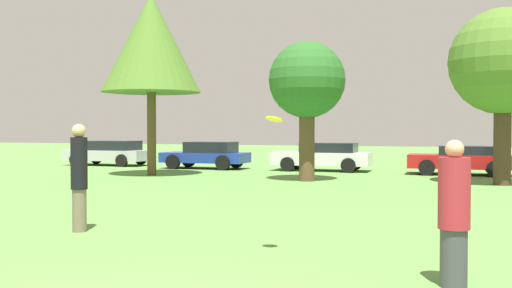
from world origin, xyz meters
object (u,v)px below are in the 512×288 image
(tree_1, at_px, (307,82))
(parked_car_white, at_px, (323,156))
(person_thrower, at_px, (79,175))
(frisbee, at_px, (274,119))
(tree_2, at_px, (503,63))
(person_catcher, at_px, (454,214))
(parked_car_silver, at_px, (110,152))
(tree_0, at_px, (151,44))
(parked_car_red, at_px, (462,159))
(parked_car_blue, at_px, (207,154))

(tree_1, relative_size, parked_car_white, 1.14)
(person_thrower, xyz_separation_m, frisbee, (3.88, -0.72, 0.96))
(tree_2, bearing_deg, person_catcher, -94.59)
(tree_2, relative_size, parked_car_silver, 1.32)
(tree_0, distance_m, parked_car_red, 13.20)
(person_thrower, bearing_deg, person_catcher, 0.00)
(tree_2, bearing_deg, parked_car_silver, 166.53)
(parked_car_white, bearing_deg, parked_car_silver, -1.81)
(person_catcher, height_order, parked_car_red, person_catcher)
(tree_0, distance_m, parked_car_silver, 8.49)
(person_catcher, distance_m, parked_car_blue, 20.73)
(person_catcher, height_order, frisbee, frisbee)
(parked_car_silver, bearing_deg, tree_0, 136.00)
(tree_2, bearing_deg, parked_car_blue, 162.83)
(person_catcher, bearing_deg, parked_car_white, -58.36)
(parked_car_silver, xyz_separation_m, parked_car_red, (16.82, -0.26, -0.03))
(tree_0, height_order, tree_1, tree_0)
(person_catcher, bearing_deg, tree_2, -81.46)
(parked_car_blue, bearing_deg, person_catcher, 121.54)
(person_thrower, bearing_deg, tree_0, 128.35)
(frisbee, relative_size, parked_car_silver, 0.06)
(parked_car_white, bearing_deg, person_catcher, 106.73)
(person_thrower, xyz_separation_m, parked_car_silver, (-10.73, 16.34, -0.34))
(tree_1, xyz_separation_m, parked_car_blue, (-6.10, 4.65, -2.81))
(person_catcher, relative_size, tree_0, 0.24)
(person_thrower, distance_m, parked_car_blue, 16.64)
(parked_car_white, distance_m, parked_car_red, 5.74)
(person_catcher, bearing_deg, tree_1, -54.24)
(frisbee, bearing_deg, tree_2, 74.57)
(parked_car_silver, bearing_deg, tree_2, 164.77)
(parked_car_blue, bearing_deg, parked_car_white, -176.70)
(parked_car_red, bearing_deg, tree_0, 19.84)
(frisbee, bearing_deg, tree_0, 127.25)
(parked_car_red, bearing_deg, tree_1, 42.21)
(tree_0, relative_size, tree_2, 1.25)
(tree_1, bearing_deg, person_thrower, -95.25)
(parked_car_blue, bearing_deg, person_thrower, 105.97)
(tree_1, height_order, parked_car_silver, tree_1)
(parked_car_red, bearing_deg, person_catcher, 88.96)
(tree_2, distance_m, parked_car_red, 5.44)
(person_thrower, bearing_deg, parked_car_silver, 136.44)
(parked_car_blue, height_order, parked_car_red, parked_car_blue)
(tree_1, bearing_deg, parked_car_blue, 142.67)
(tree_2, bearing_deg, tree_1, -172.83)
(person_catcher, distance_m, parked_car_red, 17.55)
(tree_0, height_order, parked_car_white, tree_0)
(person_catcher, bearing_deg, tree_0, -34.78)
(frisbee, xyz_separation_m, parked_car_red, (2.20, 16.80, -1.33))
(frisbee, relative_size, parked_car_red, 0.06)
(person_thrower, relative_size, tree_1, 0.39)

